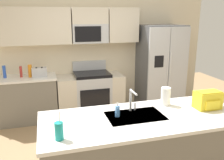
{
  "coord_description": "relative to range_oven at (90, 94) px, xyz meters",
  "views": [
    {
      "loc": [
        -0.99,
        -3.02,
        2.07
      ],
      "look_at": [
        0.03,
        0.6,
        1.05
      ],
      "focal_mm": 39.04,
      "sensor_mm": 36.0,
      "label": 1
    }
  ],
  "objects": [
    {
      "name": "toaster",
      "position": [
        -1.0,
        -0.05,
        0.55
      ],
      "size": [
        0.28,
        0.16,
        0.18
      ],
      "color": "#B7BABF",
      "rests_on": "back_counter"
    },
    {
      "name": "soap_dispenser",
      "position": [
        -0.1,
        -2.27,
        0.53
      ],
      "size": [
        0.06,
        0.06,
        0.17
      ],
      "color": "#4C8CD8",
      "rests_on": "island_counter"
    },
    {
      "name": "kitchen_wall_unit",
      "position": [
        -0.04,
        0.28,
        1.03
      ],
      "size": [
        5.2,
        0.43,
        2.6
      ],
      "color": "beige",
      "rests_on": "ground"
    },
    {
      "name": "sink_faucet",
      "position": [
        0.11,
        -2.17,
        0.62
      ],
      "size": [
        0.08,
        0.21,
        0.28
      ],
      "color": "#B7BABF",
      "rests_on": "island_counter"
    },
    {
      "name": "bottle_orange",
      "position": [
        -1.16,
        -0.04,
        0.58
      ],
      "size": [
        0.07,
        0.07,
        0.24
      ],
      "primitive_type": "cylinder",
      "color": "orange",
      "rests_on": "back_counter"
    },
    {
      "name": "ground_plane",
      "position": [
        0.1,
        -1.8,
        -0.44
      ],
      "size": [
        9.0,
        9.0,
        0.0
      ],
      "primitive_type": "plane",
      "color": "#997A56",
      "rests_on": "ground"
    },
    {
      "name": "refrigerator",
      "position": [
        1.56,
        -0.07,
        0.48
      ],
      "size": [
        0.9,
        0.76,
        1.85
      ],
      "color": "#4C4F54",
      "rests_on": "ground"
    },
    {
      "name": "pepper_mill",
      "position": [
        -1.33,
        -0.0,
        0.56
      ],
      "size": [
        0.05,
        0.05,
        0.21
      ],
      "primitive_type": "cylinder",
      "color": "#B2332D",
      "rests_on": "back_counter"
    },
    {
      "name": "back_counter",
      "position": [
        -1.33,
        -0.0,
        0.01
      ],
      "size": [
        1.28,
        0.63,
        0.9
      ],
      "color": "slate",
      "rests_on": "ground"
    },
    {
      "name": "island_counter",
      "position": [
        0.21,
        -2.36,
        0.01
      ],
      "size": [
        2.44,
        0.99,
        0.9
      ],
      "color": "slate",
      "rests_on": "ground"
    },
    {
      "name": "paper_towel_roll",
      "position": [
        0.62,
        -2.08,
        0.58
      ],
      "size": [
        0.12,
        0.12,
        0.24
      ],
      "primitive_type": "cylinder",
      "color": "white",
      "rests_on": "island_counter"
    },
    {
      "name": "range_oven",
      "position": [
        0.0,
        0.0,
        0.0
      ],
      "size": [
        1.36,
        0.61,
        1.1
      ],
      "color": "#B7BABF",
      "rests_on": "ground"
    },
    {
      "name": "backpack",
      "position": [
        1.08,
        -2.34,
        0.57
      ],
      "size": [
        0.32,
        0.22,
        0.23
      ],
      "color": "yellow",
      "rests_on": "island_counter"
    },
    {
      "name": "drink_cup_teal",
      "position": [
        -0.8,
        -2.65,
        0.55
      ],
      "size": [
        0.08,
        0.08,
        0.3
      ],
      "color": "teal",
      "rests_on": "island_counter"
    },
    {
      "name": "bottle_blue",
      "position": [
        -1.63,
        0.04,
        0.57
      ],
      "size": [
        0.06,
        0.06,
        0.23
      ],
      "primitive_type": "cylinder",
      "color": "blue",
      "rests_on": "back_counter"
    }
  ]
}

